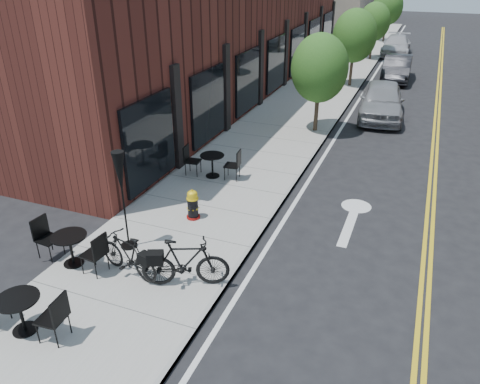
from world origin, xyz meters
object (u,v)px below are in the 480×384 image
at_px(bicycle_right, 185,263).
at_px(parked_car_c, 396,45).
at_px(bistro_set_a, 20,310).
at_px(bistro_set_c, 212,162).
at_px(bistro_set_b, 71,245).
at_px(parked_car_b, 397,68).
at_px(fire_hydrant, 193,205).
at_px(parked_car_a, 382,100).
at_px(bicycle_left, 128,255).
at_px(patio_umbrella, 121,180).

height_order(bicycle_right, parked_car_c, parked_car_c).
xyz_separation_m(bistro_set_a, bistro_set_c, (0.39, 7.62, -0.02)).
distance_m(bistro_set_b, parked_car_b, 22.35).
relative_size(fire_hydrant, bistro_set_c, 0.47).
relative_size(bistro_set_b, parked_car_a, 0.40).
relative_size(fire_hydrant, parked_car_a, 0.18).
distance_m(bistro_set_a, parked_car_b, 24.26).
distance_m(bicycle_left, patio_umbrella, 1.71).
height_order(bistro_set_c, patio_umbrella, patio_umbrella).
relative_size(bistro_set_b, bistro_set_c, 1.03).
xyz_separation_m(bistro_set_c, parked_car_b, (4.20, 16.20, 0.10)).
distance_m(bistro_set_c, patio_umbrella, 4.64).
bearing_deg(bicycle_left, fire_hydrant, -170.03).
bearing_deg(fire_hydrant, patio_umbrella, -97.27).
relative_size(bicycle_left, parked_car_b, 0.40).
bearing_deg(patio_umbrella, bistro_set_b, -125.23).
height_order(fire_hydrant, bicycle_right, bicycle_right).
distance_m(bistro_set_c, parked_car_a, 9.65).
xyz_separation_m(fire_hydrant, parked_car_b, (3.57, 18.83, 0.18)).
distance_m(bistro_set_c, parked_car_c, 24.55).
bearing_deg(parked_car_b, patio_umbrella, -103.22).
relative_size(fire_hydrant, bistro_set_a, 0.45).
height_order(bistro_set_b, bistro_set_c, bistro_set_b).
height_order(bistro_set_b, patio_umbrella, patio_umbrella).
distance_m(bicycle_left, bistro_set_a, 2.39).
height_order(bistro_set_b, parked_car_a, parked_car_a).
bearing_deg(bistro_set_b, fire_hydrant, 66.28).
distance_m(fire_hydrant, bistro_set_c, 2.70).
xyz_separation_m(fire_hydrant, bistro_set_a, (-1.02, -5.00, 0.10)).
height_order(bistro_set_a, bistro_set_b, bistro_set_a).
bearing_deg(parked_car_c, bistro_set_a, -97.85).
distance_m(bicycle_right, bistro_set_a, 3.23).
bearing_deg(bistro_set_c, bicycle_right, -77.47).
xyz_separation_m(parked_car_a, parked_car_b, (0.00, 7.52, -0.09)).
height_order(bicycle_right, patio_umbrella, patio_umbrella).
bearing_deg(parked_car_b, bicycle_right, -97.59).
bearing_deg(bicycle_left, patio_umbrella, -131.27).
bearing_deg(parked_car_b, bicycle_left, -101.03).
bearing_deg(bicycle_right, bistro_set_b, 72.75).
distance_m(bistro_set_b, parked_car_a, 15.13).
bearing_deg(parked_car_b, parked_car_c, 94.13).
xyz_separation_m(fire_hydrant, bistro_set_c, (-0.63, 2.62, 0.08)).
height_order(bicycle_left, bistro_set_a, bicycle_left).
height_order(fire_hydrant, bicycle_left, bicycle_left).
height_order(bistro_set_a, patio_umbrella, patio_umbrella).
height_order(patio_umbrella, parked_car_a, patio_umbrella).
xyz_separation_m(patio_umbrella, parked_car_b, (4.40, 20.65, -1.20)).
distance_m(bistro_set_a, parked_car_c, 32.15).
bearing_deg(bistro_set_a, parked_car_c, 78.41).
distance_m(bicycle_right, parked_car_b, 21.59).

